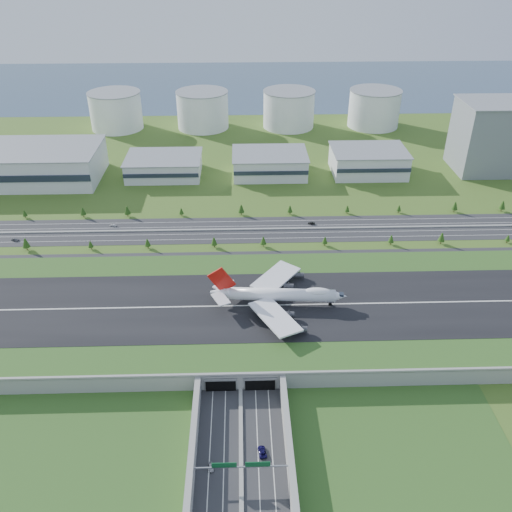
{
  "coord_description": "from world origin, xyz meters",
  "views": [
    {
      "loc": [
        1.6,
        -220.93,
        172.99
      ],
      "look_at": [
        9.31,
        35.0,
        16.22
      ],
      "focal_mm": 38.0,
      "sensor_mm": 36.0,
      "label": 1
    }
  ],
  "objects_px": {
    "fuel_tank_a": "(116,111)",
    "car_2": "(262,452)",
    "car_4": "(15,240)",
    "car_5": "(311,223)",
    "car_7": "(113,225)",
    "office_tower": "(486,137)",
    "boeing_747": "(278,294)",
    "car_0": "(211,467)"
  },
  "relations": [
    {
      "from": "fuel_tank_a",
      "to": "car_2",
      "type": "height_order",
      "value": "fuel_tank_a"
    },
    {
      "from": "car_4",
      "to": "car_5",
      "type": "bearing_deg",
      "value": -72.84
    },
    {
      "from": "car_5",
      "to": "car_7",
      "type": "xyz_separation_m",
      "value": [
        -133.74,
        1.25,
        -0.08
      ]
    },
    {
      "from": "office_tower",
      "to": "fuel_tank_a",
      "type": "height_order",
      "value": "office_tower"
    },
    {
      "from": "fuel_tank_a",
      "to": "car_5",
      "type": "distance_m",
      "value": 268.88
    },
    {
      "from": "office_tower",
      "to": "car_4",
      "type": "xyz_separation_m",
      "value": [
        -343.62,
        -110.42,
        -26.54
      ]
    },
    {
      "from": "fuel_tank_a",
      "to": "car_2",
      "type": "xyz_separation_m",
      "value": [
        128.11,
        -393.67,
        -16.52
      ]
    },
    {
      "from": "office_tower",
      "to": "boeing_747",
      "type": "height_order",
      "value": "office_tower"
    },
    {
      "from": "boeing_747",
      "to": "car_7",
      "type": "distance_m",
      "value": 146.38
    },
    {
      "from": "boeing_747",
      "to": "car_4",
      "type": "height_order",
      "value": "boeing_747"
    },
    {
      "from": "car_2",
      "to": "car_5",
      "type": "distance_m",
      "value": 189.54
    },
    {
      "from": "car_0",
      "to": "car_2",
      "type": "distance_m",
      "value": 20.34
    },
    {
      "from": "car_0",
      "to": "car_4",
      "type": "xyz_separation_m",
      "value": [
        -132.34,
        174.4,
        0.07
      ]
    },
    {
      "from": "car_2",
      "to": "car_5",
      "type": "height_order",
      "value": "car_2"
    },
    {
      "from": "car_2",
      "to": "fuel_tank_a",
      "type": "bearing_deg",
      "value": -80.76
    },
    {
      "from": "office_tower",
      "to": "car_0",
      "type": "height_order",
      "value": "office_tower"
    },
    {
      "from": "car_0",
      "to": "car_5",
      "type": "xyz_separation_m",
      "value": [
        60.15,
        191.25,
        0.01
      ]
    },
    {
      "from": "fuel_tank_a",
      "to": "car_4",
      "type": "relative_size",
      "value": 10.19
    },
    {
      "from": "boeing_747",
      "to": "car_5",
      "type": "xyz_separation_m",
      "value": [
        29.32,
        100.46,
        -13.26
      ]
    },
    {
      "from": "car_4",
      "to": "boeing_747",
      "type": "bearing_deg",
      "value": -104.97
    },
    {
      "from": "office_tower",
      "to": "car_2",
      "type": "bearing_deg",
      "value": -124.55
    },
    {
      "from": "car_2",
      "to": "car_4",
      "type": "bearing_deg",
      "value": -56.75
    },
    {
      "from": "car_5",
      "to": "car_7",
      "type": "height_order",
      "value": "car_5"
    },
    {
      "from": "car_2",
      "to": "car_7",
      "type": "height_order",
      "value": "car_2"
    },
    {
      "from": "car_5",
      "to": "office_tower",
      "type": "bearing_deg",
      "value": 136.65
    },
    {
      "from": "car_4",
      "to": "fuel_tank_a",
      "type": "bearing_deg",
      "value": 6.18
    },
    {
      "from": "fuel_tank_a",
      "to": "car_5",
      "type": "bearing_deg",
      "value": -51.0
    },
    {
      "from": "car_0",
      "to": "car_2",
      "type": "relative_size",
      "value": 0.73
    },
    {
      "from": "car_2",
      "to": "car_7",
      "type": "xyz_separation_m",
      "value": [
        -92.97,
        186.35,
        -0.16
      ]
    },
    {
      "from": "car_2",
      "to": "car_5",
      "type": "xyz_separation_m",
      "value": [
        40.77,
        185.1,
        -0.09
      ]
    },
    {
      "from": "car_0",
      "to": "car_7",
      "type": "relative_size",
      "value": 0.94
    },
    {
      "from": "car_0",
      "to": "car_7",
      "type": "distance_m",
      "value": 206.08
    },
    {
      "from": "car_0",
      "to": "fuel_tank_a",
      "type": "bearing_deg",
      "value": 95.61
    },
    {
      "from": "boeing_747",
      "to": "car_2",
      "type": "bearing_deg",
      "value": -93.51
    },
    {
      "from": "car_5",
      "to": "car_2",
      "type": "bearing_deg",
      "value": 2.47
    },
    {
      "from": "fuel_tank_a",
      "to": "car_0",
      "type": "xyz_separation_m",
      "value": [
        108.72,
        -399.81,
        -16.62
      ]
    },
    {
      "from": "boeing_747",
      "to": "office_tower",
      "type": "bearing_deg",
      "value": 51.26
    },
    {
      "from": "office_tower",
      "to": "car_5",
      "type": "relative_size",
      "value": 11.76
    },
    {
      "from": "car_2",
      "to": "car_5",
      "type": "bearing_deg",
      "value": -111.21
    },
    {
      "from": "boeing_747",
      "to": "car_0",
      "type": "relative_size",
      "value": 15.64
    },
    {
      "from": "car_2",
      "to": "car_0",
      "type": "bearing_deg",
      "value": 8.79
    },
    {
      "from": "boeing_747",
      "to": "car_0",
      "type": "bearing_deg",
      "value": -104.57
    }
  ]
}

